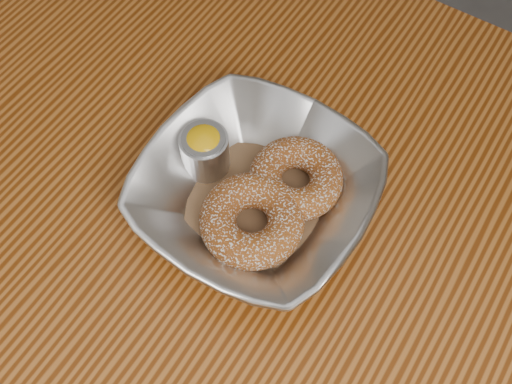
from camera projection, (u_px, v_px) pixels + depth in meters
The scene contains 6 objects.
table at pixel (295, 280), 0.70m from camera, with size 1.20×0.80×0.75m.
serving_bowl at pixel (256, 192), 0.61m from camera, with size 0.24×0.24×0.06m, color silver.
parchment at pixel (256, 202), 0.63m from camera, with size 0.14×0.14×0.00m, color brown.
donut_back at pixel (296, 178), 0.62m from camera, with size 0.10×0.10×0.03m, color brown.
donut_front at pixel (252, 220), 0.60m from camera, with size 0.11×0.11×0.04m, color brown.
ramekin at pixel (205, 150), 0.63m from camera, with size 0.05×0.05×0.06m.
Camera 1 is at (0.10, -0.24, 1.31)m, focal length 42.00 mm.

